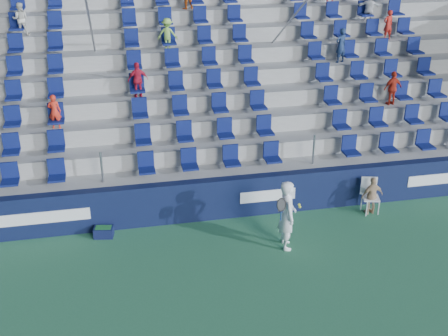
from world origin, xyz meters
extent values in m
plane|color=#30714A|center=(0.00, 0.00, 0.00)|extent=(70.00, 70.00, 0.00)
cube|color=#0F1638|center=(0.00, 3.15, 0.60)|extent=(24.00, 0.30, 1.20)
cube|color=white|center=(-5.00, 2.99, 0.62)|extent=(3.20, 0.02, 0.34)
cube|color=white|center=(1.50, 2.99, 0.62)|extent=(1.60, 0.02, 0.34)
cube|color=white|center=(7.00, 2.99, 0.62)|extent=(2.40, 0.02, 0.34)
cube|color=#A2A19C|center=(0.00, 3.72, 0.60)|extent=(24.00, 0.85, 1.20)
cube|color=#A2A19C|center=(0.00, 4.57, 0.85)|extent=(24.00, 0.85, 1.70)
cube|color=#A2A19C|center=(0.00, 5.42, 1.10)|extent=(24.00, 0.85, 2.20)
cube|color=#A2A19C|center=(0.00, 6.28, 1.35)|extent=(24.00, 0.85, 2.70)
cube|color=#A2A19C|center=(0.00, 7.12, 1.60)|extent=(24.00, 0.85, 3.20)
cube|color=#A2A19C|center=(0.00, 7.97, 1.85)|extent=(24.00, 0.85, 3.70)
cube|color=#A2A19C|center=(0.00, 8.82, 2.10)|extent=(24.00, 0.85, 4.20)
cube|color=#A2A19C|center=(0.00, 9.68, 2.35)|extent=(24.00, 0.85, 4.70)
cube|color=#A2A19C|center=(0.00, 10.52, 2.60)|extent=(24.00, 0.85, 5.20)
cube|color=#A2A19C|center=(0.00, 11.20, 3.10)|extent=(24.00, 0.50, 6.20)
cube|color=#0D1752|center=(0.00, 3.72, 1.55)|extent=(16.05, 0.50, 0.70)
cube|color=#0D1752|center=(0.00, 4.57, 2.05)|extent=(16.05, 0.50, 0.70)
cube|color=#0D1752|center=(0.00, 5.42, 2.55)|extent=(16.05, 0.50, 0.70)
cube|color=#0D1752|center=(0.00, 6.28, 3.05)|extent=(16.05, 0.50, 0.70)
cube|color=#0D1752|center=(0.00, 7.12, 3.55)|extent=(16.05, 0.50, 0.70)
cube|color=#0D1752|center=(0.00, 7.97, 4.05)|extent=(16.05, 0.50, 0.70)
cube|color=#0D1752|center=(0.00, 8.82, 4.55)|extent=(16.05, 0.50, 0.70)
cylinder|color=gray|center=(-3.00, 7.12, 4.35)|extent=(0.06, 7.68, 4.55)
cylinder|color=gray|center=(3.00, 7.12, 4.35)|extent=(0.06, 7.68, 4.55)
imported|color=#B32017|center=(7.10, 7.92, 4.21)|extent=(0.41, 0.30, 1.02)
imported|color=red|center=(-4.22, 5.38, 2.70)|extent=(0.39, 0.28, 1.01)
imported|color=#18284A|center=(5.05, 7.08, 3.77)|extent=(0.49, 0.40, 1.14)
imported|color=silver|center=(6.72, 8.77, 4.70)|extent=(0.98, 0.59, 1.01)
imported|color=beige|center=(-5.25, 8.77, 4.71)|extent=(0.51, 0.40, 1.02)
imported|color=red|center=(-1.77, 6.23, 3.24)|extent=(0.67, 0.38, 1.07)
imported|color=#86BC4B|center=(-0.64, 7.93, 4.21)|extent=(0.74, 0.56, 1.02)
imported|color=#B52918|center=(6.20, 5.38, 2.74)|extent=(0.67, 0.36, 1.09)
imported|color=white|center=(1.54, 1.33, 0.94)|extent=(0.52, 0.73, 1.88)
cylinder|color=navy|center=(1.29, 1.08, 1.10)|extent=(0.03, 0.03, 0.28)
torus|color=black|center=(1.29, 1.08, 1.40)|extent=(0.30, 0.17, 0.28)
plane|color=#262626|center=(1.29, 1.08, 1.40)|extent=(0.30, 0.16, 0.29)
sphere|color=#CAD030|center=(1.79, 1.13, 1.26)|extent=(0.07, 0.07, 0.07)
sphere|color=#CAD030|center=(1.79, 1.19, 1.29)|extent=(0.07, 0.07, 0.07)
cube|color=white|center=(4.43, 2.55, 0.47)|extent=(0.55, 0.55, 0.04)
cube|color=white|center=(4.43, 2.77, 0.75)|extent=(0.45, 0.16, 0.56)
cylinder|color=white|center=(4.25, 2.37, 0.23)|extent=(0.03, 0.03, 0.45)
cylinder|color=white|center=(4.61, 2.37, 0.23)|extent=(0.03, 0.03, 0.45)
cylinder|color=white|center=(4.25, 2.73, 0.23)|extent=(0.03, 0.03, 0.45)
cylinder|color=white|center=(4.61, 2.73, 0.23)|extent=(0.03, 0.03, 0.45)
imported|color=tan|center=(4.43, 2.50, 0.57)|extent=(0.69, 0.35, 1.14)
cube|color=#10153A|center=(-3.09, 2.75, 0.14)|extent=(0.56, 0.41, 0.28)
cube|color=#1E662D|center=(-3.09, 2.75, 0.20)|extent=(0.45, 0.31, 0.17)
camera|label=1|loc=(-2.47, -10.41, 8.14)|focal=45.00mm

